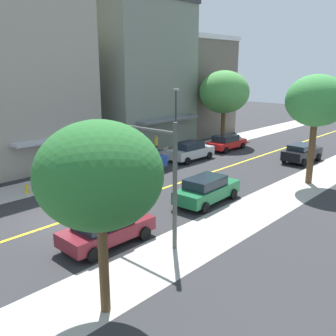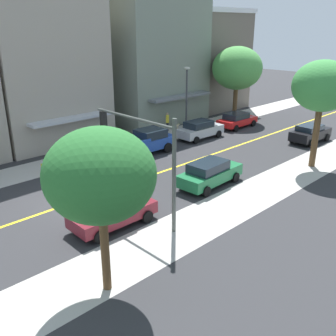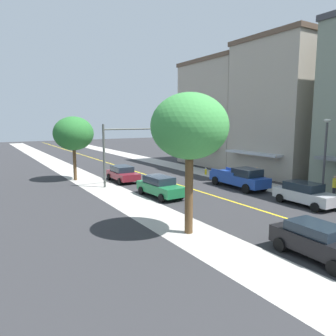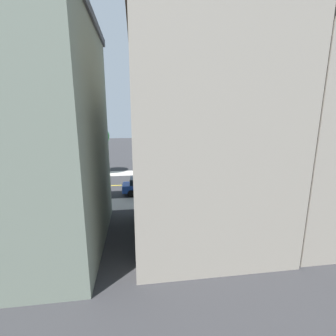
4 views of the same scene
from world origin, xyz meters
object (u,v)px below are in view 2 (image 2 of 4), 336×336
Objects in this scene: red_sedan_left_curb at (237,120)px; blue_pickup_truck at (142,143)px; street_lamp at (187,93)px; pedestrian_orange_shirt at (118,139)px; street_tree_left_near at (237,68)px; maroon_sedan_right_curb at (112,212)px; parking_meter at (101,145)px; pedestrian_yellow_shirt at (167,121)px; silver_sedan_left_curb at (200,129)px; green_sedan_right_curb at (210,173)px; black_sedan_right_curb at (310,133)px; small_dog at (177,126)px; street_tree_left_far at (100,175)px; traffic_light_mast at (146,147)px; fire_hydrant at (43,167)px; street_tree_right_corner at (322,87)px.

red_sedan_left_curb is 12.38m from blue_pickup_truck.
pedestrian_orange_shirt is at bearing -96.19° from street_lamp.
blue_pickup_truck is at bearing -81.39° from street_tree_left_near.
parking_meter is at bearing 58.79° from maroon_sedan_right_curb.
street_tree_left_near is at bearing 63.04° from pedestrian_yellow_shirt.
street_tree_left_near is 4.29× the size of pedestrian_yellow_shirt.
silver_sedan_left_curb reaches higher than green_sedan_right_curb.
street_lamp is at bearing 125.29° from black_sedan_right_curb.
street_lamp reaches higher than maroon_sedan_right_curb.
small_dog is at bearing 26.97° from blue_pickup_truck.
street_lamp reaches higher than blue_pickup_truck.
street_tree_left_far is 3.62× the size of pedestrian_yellow_shirt.
small_dog is at bearing 62.28° from pedestrian_yellow_shirt.
traffic_light_mast is (10.47, -21.73, -1.48)m from street_tree_left_near.
pedestrian_orange_shirt is at bearing -90.79° from street_tree_left_near.
street_tree_left_near reaches higher than red_sedan_left_curb.
black_sedan_right_curb reaches higher than parking_meter.
green_sedan_right_curb is (0.04, 7.55, 0.04)m from maroon_sedan_right_curb.
red_sedan_left_curb is 0.98× the size of silver_sedan_left_curb.
street_tree_left_far reaches higher than traffic_light_mast.
pedestrian_orange_shirt is (-0.21, -15.48, -4.49)m from street_tree_left_near.
parking_meter is at bearing 151.15° from black_sedan_right_curb.
pedestrian_orange_shirt is (-10.03, -13.14, 0.06)m from black_sedan_right_curb.
fire_hydrant is (0.36, -22.49, -4.98)m from street_tree_left_near.
street_tree_left_far is at bearing -34.14° from parking_meter.
street_tree_left_far is 9.14× the size of small_dog.
blue_pickup_truck is at bearing 42.84° from maroon_sedan_right_curb.
street_lamp is 8.76× the size of small_dog.
traffic_light_mast reaches higher than maroon_sedan_right_curb.
black_sedan_right_curb is 12.96m from pedestrian_yellow_shirt.
street_tree_left_far is 6.01m from traffic_light_mast.
street_tree_left_near is 25.98m from maroon_sedan_right_curb.
green_sedan_right_curb is 2.68× the size of pedestrian_yellow_shirt.
maroon_sedan_right_curb is 7.55m from green_sedan_right_curb.
silver_sedan_left_curb reaches higher than red_sedan_left_curb.
street_tree_left_near reaches higher than maroon_sedan_right_curb.
red_sedan_left_curb is at bearing -66.80° from traffic_light_mast.
traffic_light_mast is 19.65m from black_sedan_right_curb.
parking_meter is 9.82m from street_lamp.
pedestrian_yellow_shirt is at bearing -47.56° from traffic_light_mast.
pedestrian_yellow_shirt is at bearing 31.94° from blue_pickup_truck.
street_tree_left_near is 1.69× the size of silver_sedan_left_curb.
street_lamp is 4.02m from small_dog.
pedestrian_orange_shirt is at bearing 106.34° from parking_meter.
street_tree_left_near is 1.18× the size of street_tree_left_far.
traffic_light_mast is 0.99× the size of blue_pickup_truck.
blue_pickup_truck reaches higher than silver_sedan_left_curb.
street_tree_right_corner reaches higher than pedestrian_yellow_shirt.
green_sedan_right_curb is (9.60, 6.46, 0.45)m from fire_hydrant.
maroon_sedan_right_curb is 2.65× the size of pedestrian_orange_shirt.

